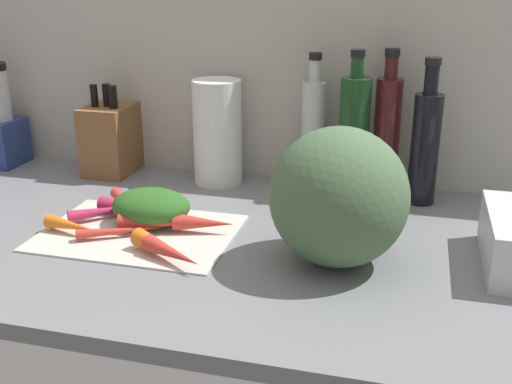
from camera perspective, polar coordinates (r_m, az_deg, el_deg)
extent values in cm
cube|color=slate|center=(124.39, -3.38, -4.40)|extent=(170.00, 80.00, 3.00)
cube|color=#BCB7AD|center=(151.51, 0.94, 12.54)|extent=(170.00, 3.00, 60.00)
cube|color=beige|center=(125.09, -10.81, -3.65)|extent=(38.05, 27.58, 0.80)
cone|color=red|center=(122.72, -12.37, -3.53)|extent=(16.15, 9.53, 2.02)
cone|color=red|center=(121.93, -4.85, -2.87)|extent=(12.38, 5.22, 3.54)
cone|color=red|center=(135.82, -12.00, -1.01)|extent=(11.88, 12.50, 2.58)
cone|color=orange|center=(112.98, -8.74, -5.01)|extent=(13.68, 9.04, 3.47)
cone|color=red|center=(110.43, -7.73, -5.64)|extent=(13.51, 9.00, 3.25)
cone|color=#B2264C|center=(132.55, -13.28, -1.65)|extent=(15.19, 13.17, 2.58)
cone|color=red|center=(123.32, -9.01, -2.81)|extent=(16.20, 6.31, 3.46)
cone|color=orange|center=(126.43, -16.72, -2.99)|extent=(12.08, 5.02, 2.91)
cone|color=#B2264C|center=(131.74, -11.38, -1.48)|extent=(15.60, 4.75, 3.28)
ellipsoid|color=#2D6023|center=(126.84, -9.76, -1.35)|extent=(16.35, 12.58, 6.92)
ellipsoid|color=#4C6B47|center=(107.77, 7.66, -0.50)|extent=(24.39, 23.18, 24.91)
cube|color=brown|center=(161.40, -13.30, 4.76)|extent=(11.03, 14.44, 17.42)
cylinder|color=black|center=(158.52, -14.76, 8.62)|extent=(1.83, 1.83, 5.50)
cylinder|color=black|center=(158.63, -13.67, 8.72)|extent=(1.97, 1.97, 5.50)
cylinder|color=black|center=(155.85, -13.13, 8.57)|extent=(2.19, 2.19, 5.50)
cylinder|color=white|center=(149.02, -3.59, 5.54)|extent=(11.67, 11.67, 25.18)
cylinder|color=silver|center=(146.05, 5.29, 5.20)|extent=(5.61, 5.61, 25.20)
cylinder|color=silver|center=(142.90, 5.48, 11.07)|extent=(2.57, 2.57, 5.12)
cylinder|color=black|center=(142.41, 5.53, 12.41)|extent=(2.95, 2.95, 1.60)
cylinder|color=#19421E|center=(140.99, 9.00, 4.93)|extent=(6.88, 6.88, 27.31)
cylinder|color=#19421E|center=(137.72, 9.36, 11.32)|extent=(2.80, 2.80, 4.50)
cylinder|color=black|center=(137.30, 9.44, 12.58)|extent=(3.22, 3.22, 1.60)
cylinder|color=#471919|center=(143.53, 11.96, 4.93)|extent=(5.98, 5.98, 26.93)
cylinder|color=#471919|center=(140.30, 12.43, 11.20)|extent=(2.86, 2.86, 4.87)
cylinder|color=black|center=(139.85, 12.53, 12.51)|extent=(3.29, 3.29, 1.60)
cylinder|color=black|center=(140.35, 15.35, 3.79)|extent=(6.20, 6.20, 24.56)
cylinder|color=black|center=(137.00, 15.95, 9.96)|extent=(3.01, 3.01, 6.17)
cylinder|color=black|center=(136.41, 16.10, 11.56)|extent=(3.47, 3.47, 1.60)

